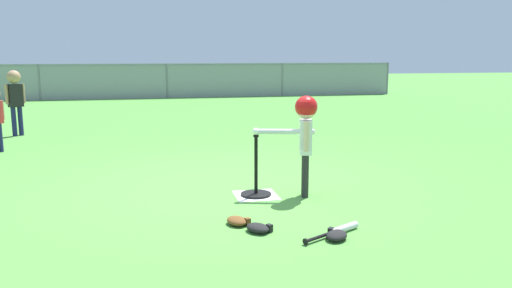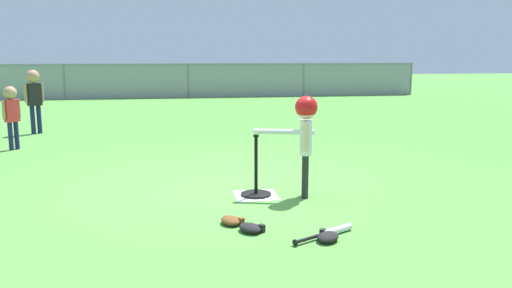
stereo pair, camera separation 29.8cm
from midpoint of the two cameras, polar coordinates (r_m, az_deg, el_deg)
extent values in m
plane|color=#51933D|center=(5.60, -2.72, -5.14)|extent=(60.00, 60.00, 0.00)
cube|color=white|center=(5.36, 1.60, -5.76)|extent=(0.44, 0.44, 0.01)
cylinder|color=black|center=(5.36, 1.60, -5.67)|extent=(0.32, 0.32, 0.03)
cylinder|color=black|center=(5.28, 1.62, -2.31)|extent=(0.04, 0.04, 0.62)
cylinder|color=black|center=(5.23, 1.63, 0.90)|extent=(0.06, 0.06, 0.02)
sphere|color=white|center=(5.22, 1.63, 1.41)|extent=(0.07, 0.07, 0.07)
cylinder|color=#262626|center=(5.25, 7.15, -3.69)|extent=(0.07, 0.07, 0.45)
cylinder|color=#262626|center=(5.35, 7.12, -3.43)|extent=(0.07, 0.07, 0.45)
cube|color=white|center=(5.22, 7.23, 0.72)|extent=(0.17, 0.22, 0.35)
cylinder|color=beige|center=(5.09, 7.28, 0.77)|extent=(0.05, 0.05, 0.30)
cylinder|color=beige|center=(5.34, 7.20, 1.20)|extent=(0.05, 0.05, 0.30)
sphere|color=beige|center=(5.18, 7.30, 3.84)|extent=(0.20, 0.20, 0.20)
sphere|color=red|center=(5.18, 7.31, 4.11)|extent=(0.23, 0.23, 0.23)
cylinder|color=silver|center=(5.21, 4.94, 1.36)|extent=(0.59, 0.20, 0.06)
cylinder|color=#191E4C|center=(10.25, -22.38, 2.57)|extent=(0.08, 0.08, 0.53)
cylinder|color=#191E4C|center=(10.21, -22.99, 2.50)|extent=(0.08, 0.08, 0.53)
cube|color=black|center=(10.18, -22.86, 5.14)|extent=(0.27, 0.25, 0.41)
cylinder|color=tan|center=(10.23, -22.11, 5.38)|extent=(0.06, 0.06, 0.35)
cylinder|color=tan|center=(10.13, -23.64, 5.23)|extent=(0.06, 0.06, 0.35)
sphere|color=tan|center=(10.16, -22.99, 7.01)|extent=(0.23, 0.23, 0.23)
cylinder|color=#191E4C|center=(8.66, -24.38, 0.89)|extent=(0.07, 0.07, 0.44)
cylinder|color=#191E4C|center=(8.61, -24.93, 0.80)|extent=(0.07, 0.07, 0.44)
cube|color=red|center=(8.59, -24.85, 3.41)|extent=(0.22, 0.22, 0.34)
cylinder|color=tan|center=(8.65, -24.17, 3.66)|extent=(0.05, 0.05, 0.29)
cylinder|color=tan|center=(8.53, -25.56, 3.48)|extent=(0.05, 0.05, 0.29)
sphere|color=tan|center=(8.57, -24.98, 5.25)|extent=(0.19, 0.19, 0.19)
cylinder|color=silver|center=(4.34, 11.06, -9.47)|extent=(0.30, 0.20, 0.06)
cylinder|color=black|center=(4.12, 8.14, -10.43)|extent=(0.29, 0.17, 0.03)
cylinder|color=black|center=(4.02, 6.57, -10.93)|extent=(0.04, 0.05, 0.05)
ellipsoid|color=brown|center=(4.48, -0.93, -8.58)|extent=(0.22, 0.26, 0.07)
cube|color=brown|center=(4.45, 0.29, -8.68)|extent=(0.05, 0.06, 0.06)
ellipsoid|color=black|center=(4.30, 1.34, -9.40)|extent=(0.25, 0.27, 0.07)
cube|color=black|center=(4.29, 2.66, -9.43)|extent=(0.06, 0.06, 0.06)
ellipsoid|color=black|center=(4.16, 10.13, -10.24)|extent=(0.26, 0.27, 0.07)
cube|color=black|center=(4.24, 9.53, -9.81)|extent=(0.06, 0.06, 0.06)
cylinder|color=slate|center=(17.71, -20.26, 6.58)|extent=(0.06, 0.06, 1.15)
cylinder|color=slate|center=(17.39, -7.13, 7.07)|extent=(0.06, 0.06, 1.15)
cylinder|color=slate|center=(17.97, 5.83, 7.19)|extent=(0.06, 0.06, 1.15)
cylinder|color=slate|center=(19.38, 17.42, 6.99)|extent=(0.06, 0.06, 1.15)
cube|color=gray|center=(17.37, -7.17, 8.77)|extent=(16.00, 0.03, 0.03)
cube|color=gray|center=(17.39, -7.13, 7.07)|extent=(16.00, 0.01, 1.15)
camera|label=1|loc=(0.15, -88.37, 0.29)|focal=35.68mm
camera|label=2|loc=(0.15, 91.63, -0.29)|focal=35.68mm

